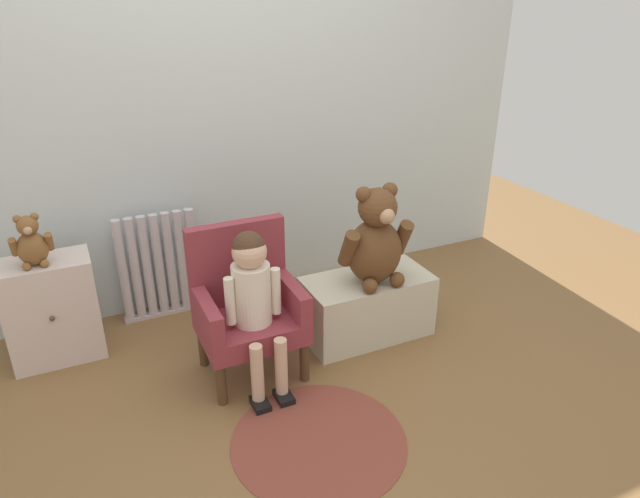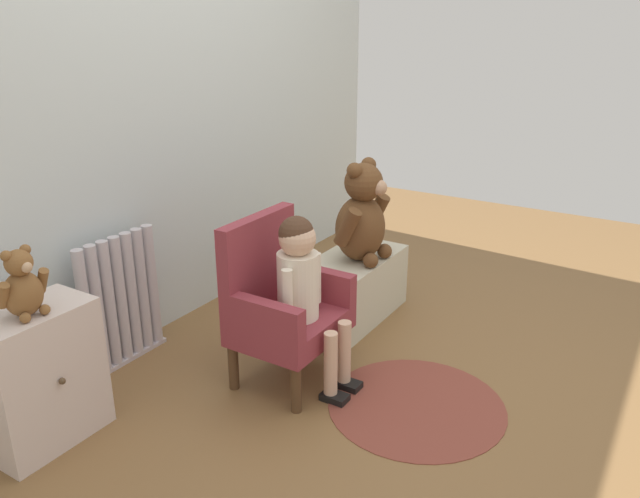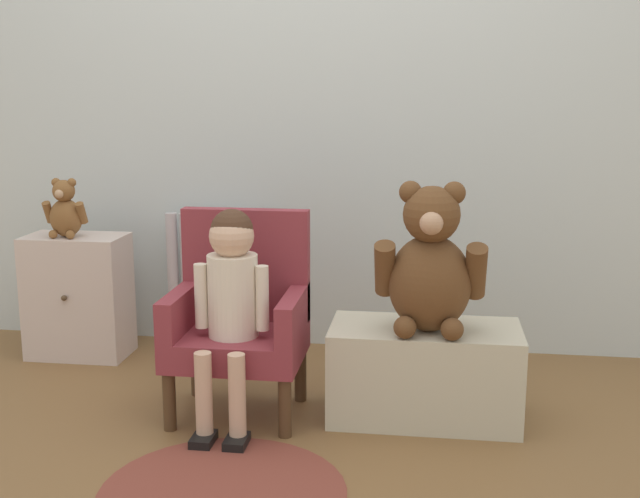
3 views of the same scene
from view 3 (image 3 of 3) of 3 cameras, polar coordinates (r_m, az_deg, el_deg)
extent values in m
plane|color=brown|center=(2.47, -4.93, -15.89)|extent=(6.00, 6.00, 0.00)
cube|color=silver|center=(3.46, -0.43, 12.63)|extent=(3.80, 0.05, 2.40)
cylinder|color=#C2B9C0|center=(3.58, -10.40, -2.02)|extent=(0.05, 0.05, 0.57)
cylinder|color=#C2B9C0|center=(3.56, -9.45, -2.06)|extent=(0.05, 0.05, 0.57)
cylinder|color=#C2B9C0|center=(3.54, -8.49, -2.10)|extent=(0.05, 0.05, 0.57)
cylinder|color=#C2B9C0|center=(3.52, -7.52, -2.14)|extent=(0.05, 0.05, 0.57)
cylinder|color=#C2B9C0|center=(3.51, -6.55, -2.18)|extent=(0.05, 0.05, 0.57)
cylinder|color=#C2B9C0|center=(3.49, -5.56, -2.21)|extent=(0.05, 0.05, 0.57)
cylinder|color=#C2B9C0|center=(3.48, -4.57, -2.25)|extent=(0.05, 0.05, 0.57)
cube|color=#C2B9C0|center=(3.61, -7.40, -6.73)|extent=(0.43, 0.05, 0.02)
cube|color=beige|center=(3.55, -16.81, -3.22)|extent=(0.41, 0.24, 0.52)
sphere|color=#4C3823|center=(3.43, -17.75, -3.35)|extent=(0.02, 0.02, 0.02)
cube|color=maroon|center=(2.81, -5.93, -6.85)|extent=(0.46, 0.38, 0.10)
cube|color=maroon|center=(2.89, -5.28, -1.12)|extent=(0.46, 0.06, 0.40)
cube|color=maroon|center=(2.82, -9.89, -4.30)|extent=(0.06, 0.38, 0.14)
cube|color=maroon|center=(2.73, -1.93, -4.68)|extent=(0.06, 0.38, 0.14)
cylinder|color=#4C331E|center=(2.77, -10.66, -10.59)|extent=(0.04, 0.04, 0.20)
cylinder|color=#4C331E|center=(2.68, -2.52, -11.20)|extent=(0.04, 0.04, 0.20)
cylinder|color=#4C331E|center=(3.05, -8.77, -8.41)|extent=(0.04, 0.04, 0.20)
cylinder|color=#4C331E|center=(2.96, -1.40, -8.87)|extent=(0.04, 0.04, 0.20)
cylinder|color=beige|center=(2.72, -6.21, -3.31)|extent=(0.17, 0.17, 0.28)
sphere|color=#D8AD8E|center=(2.67, -6.31, 0.92)|extent=(0.15, 0.15, 0.15)
sphere|color=#472D1E|center=(2.67, -6.29, 1.34)|extent=(0.14, 0.14, 0.14)
cylinder|color=#D8AD8E|center=(2.64, -8.27, -10.11)|extent=(0.06, 0.06, 0.27)
cube|color=black|center=(2.68, -8.30, -13.27)|extent=(0.07, 0.11, 0.03)
cylinder|color=#D8AD8E|center=(2.61, -5.92, -10.28)|extent=(0.06, 0.06, 0.27)
cube|color=black|center=(2.66, -5.95, -13.47)|extent=(0.07, 0.11, 0.03)
cylinder|color=beige|center=(2.72, -8.46, -3.32)|extent=(0.04, 0.04, 0.22)
cylinder|color=beige|center=(2.67, -4.13, -3.51)|extent=(0.04, 0.04, 0.22)
cube|color=beige|center=(2.82, 7.44, -8.71)|extent=(0.65, 0.33, 0.33)
ellipsoid|color=brown|center=(2.69, 7.81, -2.43)|extent=(0.28, 0.24, 0.33)
sphere|color=brown|center=(2.63, 7.94, 2.44)|extent=(0.19, 0.19, 0.19)
sphere|color=tan|center=(2.55, 7.93, 1.83)|extent=(0.08, 0.08, 0.08)
sphere|color=brown|center=(2.63, 6.45, 4.04)|extent=(0.08, 0.08, 0.08)
sphere|color=brown|center=(2.63, 9.52, 3.95)|extent=(0.08, 0.08, 0.08)
cylinder|color=brown|center=(2.67, 4.65, -1.39)|extent=(0.07, 0.14, 0.20)
cylinder|color=brown|center=(2.67, 11.02, -1.56)|extent=(0.07, 0.14, 0.20)
sphere|color=brown|center=(2.63, 6.06, -5.57)|extent=(0.08, 0.08, 0.08)
sphere|color=brown|center=(2.63, 9.38, -5.66)|extent=(0.08, 0.08, 0.08)
ellipsoid|color=brown|center=(3.47, -17.61, 2.12)|extent=(0.13, 0.12, 0.16)
sphere|color=brown|center=(3.45, -17.77, 3.95)|extent=(0.09, 0.09, 0.09)
sphere|color=tan|center=(3.41, -18.06, 3.75)|extent=(0.04, 0.04, 0.04)
sphere|color=brown|center=(3.46, -18.27, 4.53)|extent=(0.04, 0.04, 0.04)
sphere|color=brown|center=(3.43, -17.25, 4.53)|extent=(0.04, 0.04, 0.04)
cylinder|color=brown|center=(3.49, -18.74, 2.50)|extent=(0.03, 0.07, 0.10)
cylinder|color=brown|center=(3.43, -16.59, 2.48)|extent=(0.03, 0.07, 0.10)
sphere|color=brown|center=(3.45, -18.45, 1.00)|extent=(0.04, 0.04, 0.04)
sphere|color=brown|center=(3.42, -17.34, 0.97)|extent=(0.04, 0.04, 0.04)
cylinder|color=brown|center=(2.40, -6.94, -16.75)|extent=(0.71, 0.71, 0.01)
camera|label=1|loc=(1.48, -68.05, 25.75)|focal=32.00mm
camera|label=2|loc=(2.88, -58.01, 12.83)|focal=35.00mm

